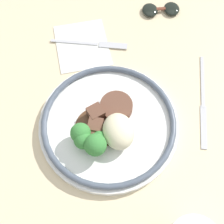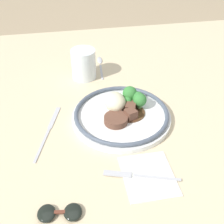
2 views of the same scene
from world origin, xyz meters
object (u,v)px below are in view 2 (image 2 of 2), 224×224
object	(u,v)px
sunglasses	(60,213)
fork	(134,175)
spoon	(100,63)
juice_glass	(84,66)
knife	(49,130)
plate	(122,113)

from	to	relation	value
sunglasses	fork	bearing A→B (deg)	-60.70
spoon	sunglasses	bearing A→B (deg)	168.48
juice_glass	knife	distance (m)	0.30
plate	spoon	size ratio (longest dim) A/B	1.72
juice_glass	sunglasses	xyz separation A→B (m)	(-0.54, 0.11, -0.04)
spoon	juice_glass	bearing A→B (deg)	145.55
knife	sunglasses	distance (m)	0.27
juice_glass	spoon	bearing A→B (deg)	-38.51
juice_glass	fork	bearing A→B (deg)	-171.41
juice_glass	knife	xyz separation A→B (m)	(-0.26, 0.13, -0.04)
knife	plate	bearing A→B (deg)	-67.39
plate	juice_glass	world-z (taller)	juice_glass
plate	juice_glass	size ratio (longest dim) A/B	2.79
plate	spoon	xyz separation A→B (m)	(0.33, 0.02, -0.02)
knife	juice_glass	bearing A→B (deg)	-8.25
fork	sunglasses	bearing A→B (deg)	39.56
knife	spoon	world-z (taller)	spoon
plate	fork	bearing A→B (deg)	176.25
plate	knife	xyz separation A→B (m)	(-0.02, 0.21, -0.02)
sunglasses	spoon	bearing A→B (deg)	-9.03
juice_glass	fork	distance (m)	0.47
sunglasses	juice_glass	bearing A→B (deg)	-4.65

